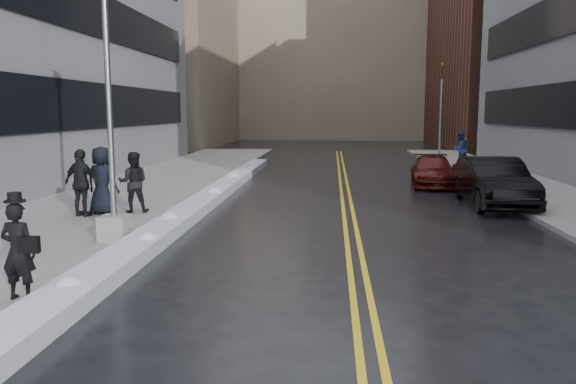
% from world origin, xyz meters
% --- Properties ---
extents(ground, '(160.00, 160.00, 0.00)m').
position_xyz_m(ground, '(0.00, 0.00, 0.00)').
color(ground, black).
rests_on(ground, ground).
extents(sidewalk_west, '(5.50, 50.00, 0.15)m').
position_xyz_m(sidewalk_west, '(-5.75, 10.00, 0.07)').
color(sidewalk_west, gray).
rests_on(sidewalk_west, ground).
extents(sidewalk_east, '(4.00, 50.00, 0.15)m').
position_xyz_m(sidewalk_east, '(10.00, 10.00, 0.07)').
color(sidewalk_east, gray).
rests_on(sidewalk_east, ground).
extents(lane_line_left, '(0.12, 50.00, 0.01)m').
position_xyz_m(lane_line_left, '(2.35, 10.00, 0.00)').
color(lane_line_left, gold).
rests_on(lane_line_left, ground).
extents(lane_line_right, '(0.12, 50.00, 0.01)m').
position_xyz_m(lane_line_right, '(2.65, 10.00, 0.00)').
color(lane_line_right, gold).
rests_on(lane_line_right, ground).
extents(snow_ridge, '(0.90, 30.00, 0.34)m').
position_xyz_m(snow_ridge, '(-2.45, 8.00, 0.17)').
color(snow_ridge, silver).
rests_on(snow_ridge, ground).
extents(building_west_far, '(14.00, 22.00, 18.00)m').
position_xyz_m(building_west_far, '(-15.50, 44.00, 9.00)').
color(building_west_far, gray).
rests_on(building_west_far, ground).
extents(building_far, '(36.00, 16.00, 22.00)m').
position_xyz_m(building_far, '(2.00, 60.00, 11.00)').
color(building_far, gray).
rests_on(building_far, ground).
extents(lamppost, '(0.65, 0.65, 7.62)m').
position_xyz_m(lamppost, '(-3.30, 2.00, 2.53)').
color(lamppost, gray).
rests_on(lamppost, sidewalk_west).
extents(fire_hydrant, '(0.26, 0.26, 0.73)m').
position_xyz_m(fire_hydrant, '(9.00, 10.00, 0.55)').
color(fire_hydrant, maroon).
rests_on(fire_hydrant, sidewalk_east).
extents(traffic_signal, '(0.16, 0.20, 6.00)m').
position_xyz_m(traffic_signal, '(8.50, 24.00, 3.40)').
color(traffic_signal, gray).
rests_on(traffic_signal, sidewalk_east).
extents(pedestrian_fedora, '(0.62, 0.42, 1.64)m').
position_xyz_m(pedestrian_fedora, '(-3.20, -2.34, 0.97)').
color(pedestrian_fedora, black).
rests_on(pedestrian_fedora, sidewalk_west).
extents(pedestrian_b, '(1.05, 0.90, 1.88)m').
position_xyz_m(pedestrian_b, '(-4.16, 5.74, 1.09)').
color(pedestrian_b, black).
rests_on(pedestrian_b, sidewalk_west).
extents(pedestrian_c, '(1.12, 0.84, 2.06)m').
position_xyz_m(pedestrian_c, '(-4.96, 5.30, 1.18)').
color(pedestrian_c, black).
rests_on(pedestrian_c, sidewalk_west).
extents(pedestrian_d, '(1.27, 0.81, 2.01)m').
position_xyz_m(pedestrian_d, '(-5.44, 4.95, 1.15)').
color(pedestrian_d, black).
rests_on(pedestrian_d, sidewalk_west).
extents(pedestrian_east, '(1.22, 1.14, 2.00)m').
position_xyz_m(pedestrian_east, '(9.09, 20.99, 1.15)').
color(pedestrian_east, navy).
rests_on(pedestrian_east, sidewalk_east).
extents(car_black, '(1.80, 5.11, 1.68)m').
position_xyz_m(car_black, '(7.50, 8.66, 0.84)').
color(car_black, black).
rests_on(car_black, ground).
extents(car_maroon, '(2.24, 4.61, 1.29)m').
position_xyz_m(car_maroon, '(6.39, 13.95, 0.65)').
color(car_maroon, '#480E0B').
rests_on(car_maroon, ground).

